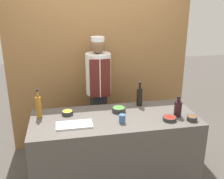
% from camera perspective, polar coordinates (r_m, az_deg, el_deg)
% --- Properties ---
extents(cabinet_wall, '(2.67, 0.18, 2.40)m').
position_cam_1_polar(cabinet_wall, '(3.97, -2.72, 4.74)').
color(cabinet_wall, olive).
rests_on(cabinet_wall, ground_plane).
extents(counter, '(1.91, 0.80, 0.90)m').
position_cam_1_polar(counter, '(3.24, 0.57, -13.21)').
color(counter, '#514C47').
rests_on(counter, ground_plane).
extents(sauce_bowl_yellow, '(0.13, 0.13, 0.05)m').
position_cam_1_polar(sauce_bowl_yellow, '(3.12, -9.68, -4.97)').
color(sauce_bowl_yellow, '#2D2D2D').
rests_on(sauce_bowl_yellow, counter).
extents(sauce_bowl_red, '(0.15, 0.15, 0.04)m').
position_cam_1_polar(sauce_bowl_red, '(3.01, 12.42, -6.16)').
color(sauce_bowl_red, '#2D2D2D').
rests_on(sauce_bowl_red, counter).
extents(sauce_bowl_green, '(0.16, 0.16, 0.05)m').
position_cam_1_polar(sauce_bowl_green, '(3.15, 1.48, -4.33)').
color(sauce_bowl_green, '#2D2D2D').
rests_on(sauce_bowl_green, counter).
extents(sauce_bowl_brown, '(0.12, 0.12, 0.05)m').
position_cam_1_polar(sauce_bowl_brown, '(3.06, 17.03, -5.99)').
color(sauce_bowl_brown, '#2D2D2D').
rests_on(sauce_bowl_brown, counter).
extents(cutting_board, '(0.38, 0.19, 0.02)m').
position_cam_1_polar(cutting_board, '(2.85, -8.20, -7.63)').
color(cutting_board, white).
rests_on(cutting_board, counter).
extents(bottle_wine, '(0.09, 0.09, 0.24)m').
position_cam_1_polar(bottle_wine, '(3.10, 14.15, -4.02)').
color(bottle_wine, black).
rests_on(bottle_wine, counter).
extents(bottle_amber, '(0.06, 0.06, 0.34)m').
position_cam_1_polar(bottle_amber, '(3.08, -15.68, -3.59)').
color(bottle_amber, '#9E661E').
rests_on(bottle_amber, counter).
extents(bottle_soy, '(0.07, 0.07, 0.31)m').
position_cam_1_polar(bottle_soy, '(3.32, 6.03, -1.48)').
color(bottle_soy, black).
rests_on(bottle_soy, counter).
extents(cup_blue, '(0.07, 0.07, 0.09)m').
position_cam_1_polar(cup_blue, '(2.87, 2.23, -6.36)').
color(cup_blue, '#386093').
rests_on(cup_blue, counter).
extents(chef_center, '(0.35, 0.35, 1.72)m').
position_cam_1_polar(chef_center, '(3.68, -2.93, -0.69)').
color(chef_center, '#28282D').
rests_on(chef_center, ground_plane).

